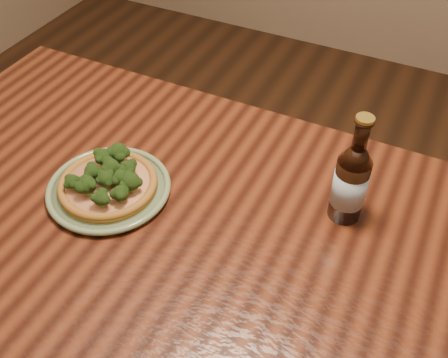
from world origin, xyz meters
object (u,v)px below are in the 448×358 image
at_px(plate, 109,189).
at_px(pizza, 108,182).
at_px(table, 205,265).
at_px(beer_bottle, 351,182).

distance_m(plate, pizza, 0.02).
height_order(table, plate, plate).
xyz_separation_m(plate, pizza, (0.00, 0.00, 0.02)).
bearing_deg(pizza, table, -5.23).
bearing_deg(plate, table, -5.08).
bearing_deg(table, beer_bottle, 38.21).
relative_size(table, beer_bottle, 6.37).
bearing_deg(beer_bottle, table, -154.17).
distance_m(table, pizza, 0.27).
xyz_separation_m(table, beer_bottle, (0.23, 0.18, 0.19)).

